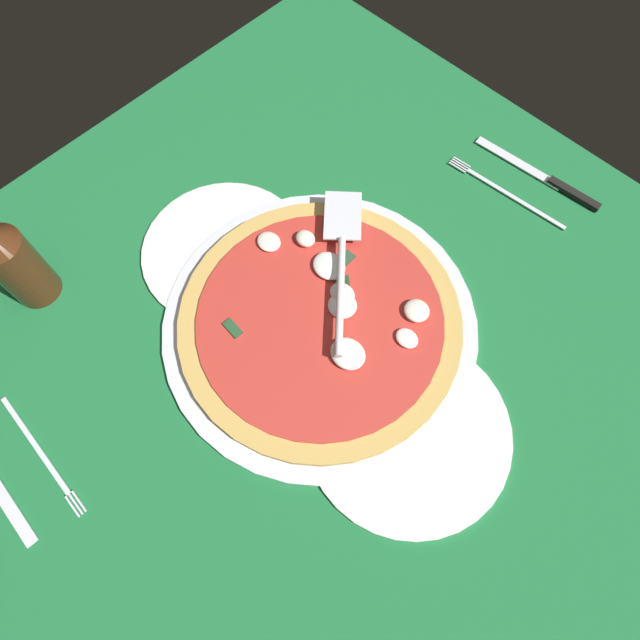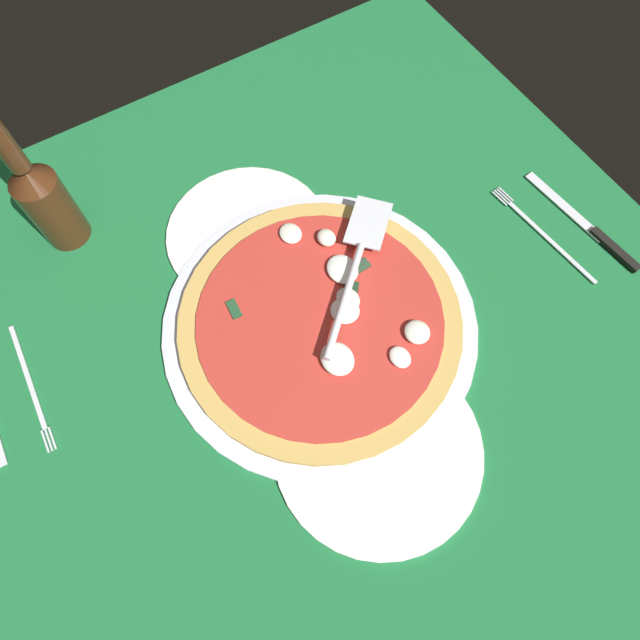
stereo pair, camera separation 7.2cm
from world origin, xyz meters
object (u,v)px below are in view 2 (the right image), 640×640
place_setting_far (567,233)px  pizza (322,320)px  beer_bottle (45,199)px  dinner_plate_right (378,449)px  place_setting_near (5,387)px  dinner_plate_left (249,233)px  pizza_server (355,266)px

place_setting_far → pizza: bearing=75.6°
beer_bottle → place_setting_far: bearing=58.2°
dinner_plate_right → place_setting_far: (-11.16, 40.49, -0.14)cm
pizza → place_setting_far: (6.38, 37.57, -1.49)cm
place_setting_far → place_setting_near: bearing=70.3°
pizza → place_setting_far: 38.14cm
dinner_plate_right → beer_bottle: (-48.78, -20.14, 7.92)cm
dinner_plate_left → beer_bottle: beer_bottle is taller
dinner_plate_right → pizza_server: pizza_server is taller
dinner_plate_left → place_setting_near: bearing=-84.3°
place_setting_near → place_setting_far: 78.79cm
dinner_plate_left → beer_bottle: size_ratio=1.00×
place_setting_far → beer_bottle: beer_bottle is taller
place_setting_near → beer_bottle: (-17.33, 15.51, 8.07)cm
dinner_plate_left → place_setting_near: 37.48cm
pizza_server → place_setting_far: (9.76, 30.28, -3.87)cm
pizza_server → place_setting_near: size_ratio=0.98×
place_setting_near → dinner_plate_left: bearing=99.3°
place_setting_near → place_setting_far: (20.28, 76.14, 0.01)cm
pizza_server → place_setting_far: pizza_server is taller
place_setting_near → place_setting_far: same height
dinner_plate_left → dinner_plate_right: bearing=-2.7°
pizza → pizza_server: size_ratio=1.80×
dinner_plate_right → place_setting_far: size_ratio=1.19×
pizza → beer_bottle: (-31.24, -23.06, 6.57)cm
pizza → place_setting_near: bearing=-109.8°
dinner_plate_left → pizza_server: 17.02cm
dinner_plate_right → pizza: bearing=170.6°
beer_bottle → pizza_server: bearing=47.4°
dinner_plate_left → pizza_server: (14.24, 8.56, 3.73)cm
dinner_plate_right → pizza_server: 23.58cm
beer_bottle → dinner_plate_right: bearing=22.4°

